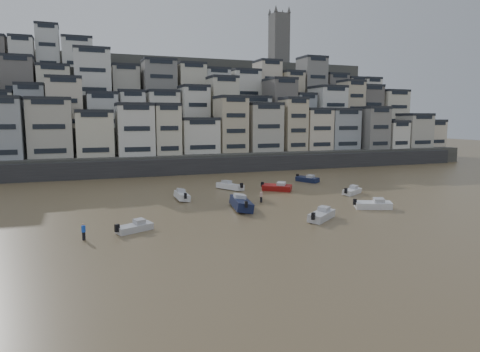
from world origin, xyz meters
name	(u,v)px	position (x,y,z in m)	size (l,w,h in m)	color
ground	(307,284)	(0.00, 0.00, 0.00)	(400.00, 400.00, 0.00)	olive
harbor_wall	(202,166)	(10.00, 65.00, 1.75)	(140.00, 3.00, 3.50)	#38383A
hillside	(182,116)	(14.73, 104.84, 13.01)	(141.04, 66.00, 50.00)	#4C4C47
boat_a	(322,214)	(11.67, 17.18, 0.77)	(5.64, 1.85, 1.54)	silver
boat_b	(373,204)	(21.53, 20.18, 0.72)	(5.28, 1.73, 1.44)	white
boat_d	(352,190)	(25.58, 30.75, 0.67)	(4.91, 1.61, 1.34)	white
boat_e	(277,187)	(15.62, 37.98, 0.74)	(5.42, 1.77, 1.48)	maroon
boat_f	(182,195)	(-1.19, 35.94, 0.76)	(5.56, 1.82, 1.52)	white
boat_c	(241,202)	(4.75, 26.36, 1.00)	(7.31, 2.39, 1.99)	#131B3D
boat_i	(307,178)	(25.58, 45.28, 0.71)	(5.23, 1.71, 1.43)	#131C3E
boat_h	(230,185)	(8.67, 42.20, 0.79)	(5.81, 1.90, 1.58)	white
boat_j	(135,226)	(-10.14, 19.48, 0.61)	(4.44, 1.45, 1.21)	silver
person_blue	(84,232)	(-15.33, 17.99, 0.87)	(0.44, 0.44, 1.74)	blue
person_pink	(261,196)	(9.14, 29.71, 0.87)	(0.44, 0.44, 1.74)	#CDA191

